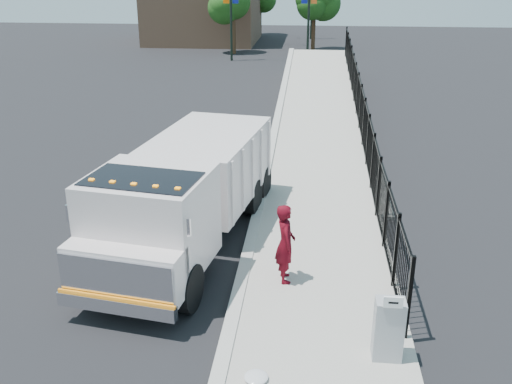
{
  "coord_description": "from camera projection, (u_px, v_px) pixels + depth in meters",
  "views": [
    {
      "loc": [
        1.51,
        -11.79,
        7.14
      ],
      "look_at": [
        0.14,
        2.0,
        1.53
      ],
      "focal_mm": 40.0,
      "sensor_mm": 36.0,
      "label": 1
    }
  ],
  "objects": [
    {
      "name": "truck",
      "position": [
        185.0,
        191.0,
        14.85
      ],
      "size": [
        3.92,
        8.62,
        2.85
      ],
      "rotation": [
        0.0,
        0.0,
        -0.16
      ],
      "color": "black",
      "rests_on": "ground"
    },
    {
      "name": "arrow_sign",
      "position": [
        393.0,
        302.0,
        10.2
      ],
      "size": [
        0.35,
        0.04,
        0.22
      ],
      "primitive_type": "cube",
      "color": "white",
      "rests_on": "utility_cabinet"
    },
    {
      "name": "ramp",
      "position": [
        324.0,
        117.0,
        28.26
      ],
      "size": [
        3.95,
        24.06,
        3.19
      ],
      "primitive_type": "cube",
      "rotation": [
        0.06,
        0.0,
        0.0
      ],
      "color": "#9E998E",
      "rests_on": "ground"
    },
    {
      "name": "tree_1",
      "position": [
        314.0,
        2.0,
        48.46
      ],
      "size": [
        2.69,
        2.69,
        5.34
      ],
      "color": "#382314",
      "rests_on": "ground"
    },
    {
      "name": "light_pole_1",
      "position": [
        305.0,
        2.0,
        42.58
      ],
      "size": [
        3.78,
        0.22,
        8.0
      ],
      "color": "black",
      "rests_on": "ground"
    },
    {
      "name": "sidewalk",
      "position": [
        323.0,
        335.0,
        11.65
      ],
      "size": [
        3.55,
        12.0,
        0.12
      ],
      "primitive_type": "cube",
      "color": "#9E998E",
      "rests_on": "ground"
    },
    {
      "name": "iron_fence",
      "position": [
        360.0,
        121.0,
        24.1
      ],
      "size": [
        0.1,
        28.0,
        1.8
      ],
      "primitive_type": "cube",
      "color": "black",
      "rests_on": "ground"
    },
    {
      "name": "debris",
      "position": [
        256.0,
        377.0,
        10.29
      ],
      "size": [
        0.45,
        0.45,
        0.11
      ],
      "primitive_type": "ellipsoid",
      "color": "silver",
      "rests_on": "sidewalk"
    },
    {
      "name": "ground",
      "position": [
        242.0,
        282.0,
        13.69
      ],
      "size": [
        120.0,
        120.0,
        0.0
      ],
      "primitive_type": "plane",
      "color": "black",
      "rests_on": "ground"
    },
    {
      "name": "utility_cabinet",
      "position": [
        388.0,
        329.0,
        10.68
      ],
      "size": [
        0.55,
        0.4,
        1.25
      ],
      "primitive_type": "cube",
      "color": "gray",
      "rests_on": "sidewalk"
    },
    {
      "name": "curb",
      "position": [
        230.0,
        328.0,
        11.82
      ],
      "size": [
        0.3,
        12.0,
        0.16
      ],
      "primitive_type": "cube",
      "color": "#ADAAA3",
      "rests_on": "ground"
    },
    {
      "name": "worker",
      "position": [
        285.0,
        243.0,
        13.21
      ],
      "size": [
        0.59,
        0.78,
        1.93
      ],
      "primitive_type": "imported",
      "rotation": [
        0.0,
        0.0,
        1.77
      ],
      "color": "#520610",
      "rests_on": "sidewalk"
    },
    {
      "name": "light_pole_0",
      "position": [
        235.0,
        2.0,
        42.73
      ],
      "size": [
        3.77,
        0.22,
        8.0
      ],
      "color": "black",
      "rests_on": "ground"
    },
    {
      "name": "tree_0",
      "position": [
        233.0,
        4.0,
        46.24
      ],
      "size": [
        2.98,
        2.98,
        5.49
      ],
      "color": "#382314",
      "rests_on": "ground"
    }
  ]
}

